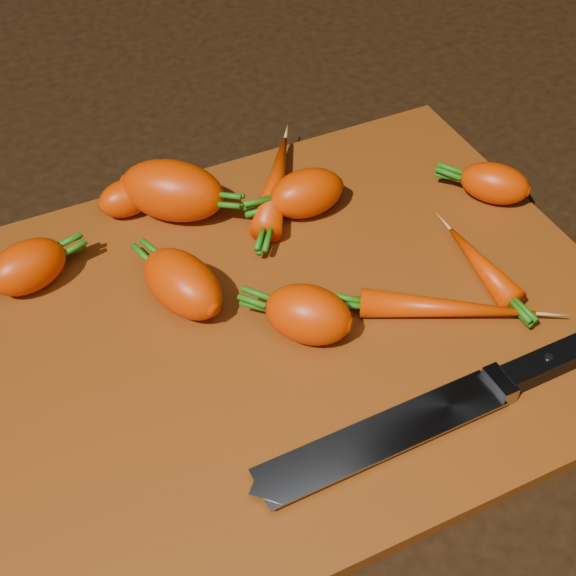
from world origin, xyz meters
name	(u,v)px	position (x,y,z in m)	size (l,w,h in m)	color
ground	(293,327)	(0.00, 0.00, -0.01)	(2.00, 2.00, 0.01)	black
cutting_board	(293,317)	(0.00, 0.00, 0.01)	(0.50, 0.40, 0.01)	#7E360A
carrot_0	(27,267)	(-0.18, 0.12, 0.03)	(0.06, 0.04, 0.04)	#E73700
carrot_1	(308,314)	(0.00, -0.02, 0.03)	(0.07, 0.04, 0.04)	#E73700
carrot_2	(173,191)	(-0.04, 0.15, 0.04)	(0.09, 0.05, 0.05)	#E73700
carrot_3	(183,284)	(-0.07, 0.04, 0.03)	(0.08, 0.05, 0.05)	#E73700
carrot_4	(306,193)	(0.06, 0.10, 0.03)	(0.07, 0.04, 0.04)	#E73700
carrot_5	(127,198)	(-0.08, 0.17, 0.03)	(0.05, 0.03, 0.03)	#E73700
carrot_6	(495,183)	(0.22, 0.05, 0.03)	(0.06, 0.04, 0.04)	#E73700
carrot_7	(276,182)	(0.05, 0.14, 0.03)	(0.13, 0.03, 0.03)	#E73700
carrot_8	(447,308)	(0.10, -0.06, 0.02)	(0.13, 0.02, 0.02)	#E73700
carrot_9	(481,264)	(0.15, -0.03, 0.02)	(0.09, 0.02, 0.02)	#E73700
knife	(405,426)	(0.02, -0.13, 0.02)	(0.30, 0.04, 0.02)	gray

